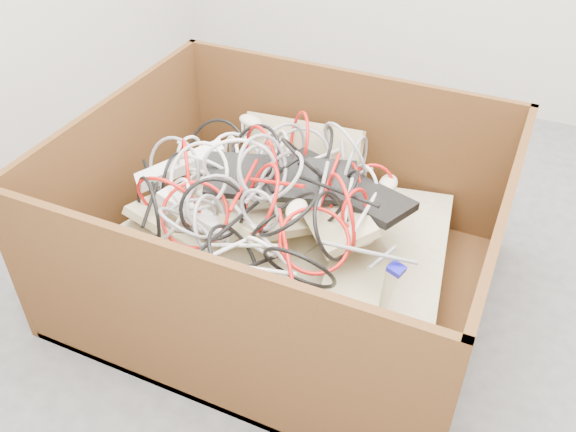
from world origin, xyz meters
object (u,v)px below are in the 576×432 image
at_px(power_strip_right, 197,216).
at_px(cardboard_box, 281,254).
at_px(vga_plug, 396,269).
at_px(power_strip_left, 181,165).

bearing_deg(power_strip_right, cardboard_box, 40.02).
relative_size(cardboard_box, vga_plug, 29.17).
distance_m(cardboard_box, power_strip_right, 0.33).
xyz_separation_m(power_strip_left, vga_plug, (0.81, -0.16, -0.03)).
bearing_deg(cardboard_box, power_strip_right, -149.69).
distance_m(power_strip_left, vga_plug, 0.83).
bearing_deg(vga_plug, cardboard_box, 178.93).
height_order(cardboard_box, power_strip_right, cardboard_box).
relative_size(cardboard_box, power_strip_left, 4.16).
bearing_deg(vga_plug, power_strip_right, -163.65).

